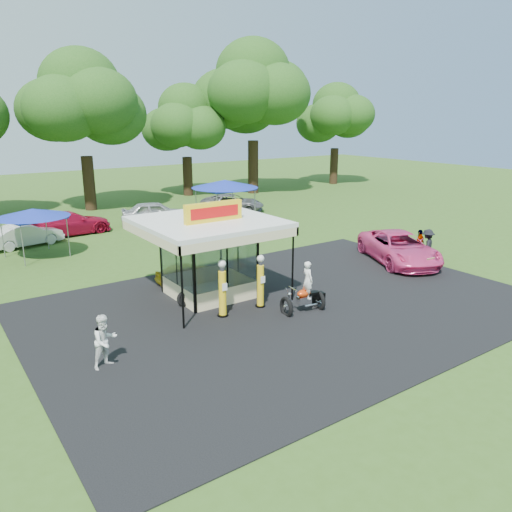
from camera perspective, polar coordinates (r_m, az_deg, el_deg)
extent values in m
plane|color=#35561A|center=(19.22, 7.48, -7.55)|extent=(120.00, 120.00, 0.00)
cube|color=black|center=(20.61, 3.73, -5.73)|extent=(20.00, 14.00, 0.04)
cube|color=white|center=(21.88, -5.33, -4.43)|extent=(3.00, 3.00, 0.06)
cube|color=white|center=(20.98, -5.55, 3.95)|extent=(5.40, 5.40, 0.18)
cube|color=yellow|center=(20.46, -4.89, 5.06)|extent=(2.60, 0.25, 0.80)
cube|color=red|center=(20.35, -4.71, 5.01)|extent=(2.21, 0.02, 0.45)
cylinder|color=black|center=(18.11, -8.44, -3.64)|extent=(0.08, 0.08, 3.20)
cylinder|color=black|center=(20.75, 4.22, -0.97)|extent=(0.08, 0.08, 3.20)
cylinder|color=black|center=(19.62, -3.81, -6.79)|extent=(0.43, 0.43, 0.10)
cylinder|color=yellow|center=(19.28, -3.86, -4.24)|extent=(0.29, 0.29, 1.76)
cylinder|color=silver|center=(18.96, -3.91, -1.46)|extent=(0.20, 0.20, 0.20)
sphere|color=white|center=(18.91, -3.92, -0.89)|extent=(0.31, 0.31, 0.31)
cube|color=white|center=(19.04, -3.60, -3.56)|extent=(0.22, 0.02, 0.29)
cylinder|color=black|center=(20.50, 0.50, -5.74)|extent=(0.42, 0.42, 0.09)
cylinder|color=yellow|center=(20.19, 0.50, -3.37)|extent=(0.28, 0.28, 1.70)
cylinder|color=silver|center=(19.90, 0.51, -0.80)|extent=(0.19, 0.19, 0.19)
sphere|color=white|center=(19.84, 0.51, -0.28)|extent=(0.30, 0.30, 0.30)
cube|color=white|center=(19.96, 0.79, -2.73)|extent=(0.21, 0.02, 0.28)
torus|color=black|center=(19.60, 3.48, -5.87)|extent=(0.27, 0.87, 0.85)
torus|color=black|center=(20.38, 7.16, -5.10)|extent=(0.27, 0.87, 0.85)
cube|color=silver|center=(19.95, 5.50, -5.02)|extent=(0.59, 0.35, 0.30)
ellipsoid|color=red|center=(19.85, 5.52, -4.25)|extent=(0.65, 0.37, 0.30)
cube|color=black|center=(20.06, 6.36, -4.25)|extent=(0.59, 0.33, 0.10)
cube|color=black|center=(20.32, 7.25, -4.52)|extent=(0.40, 0.39, 0.28)
cylinder|color=silver|center=(19.54, 3.88, -4.80)|extent=(0.45, 0.12, 0.91)
cylinder|color=silver|center=(19.49, 4.29, -3.74)|extent=(0.13, 0.61, 0.05)
sphere|color=silver|center=(19.48, 3.84, -4.39)|extent=(0.16, 0.16, 0.16)
imported|color=white|center=(19.75, 5.93, -2.74)|extent=(0.43, 0.60, 1.52)
torus|color=black|center=(20.65, -7.79, -4.93)|extent=(0.66, 0.36, 0.65)
torus|color=black|center=(20.71, -8.23, -4.88)|extent=(0.65, 0.34, 0.65)
cube|color=#593819|center=(25.73, 19.14, -1.13)|extent=(0.53, 0.28, 0.91)
cube|color=#593819|center=(25.86, 18.75, -1.02)|extent=(0.53, 0.28, 0.91)
imported|color=yellow|center=(23.57, -8.02, -1.86)|extent=(2.82, 1.13, 0.96)
imported|color=#EC4087|center=(27.46, 16.04, 0.92)|extent=(4.85, 6.39, 1.61)
imported|color=white|center=(16.27, -16.87, -9.29)|extent=(1.00, 0.87, 1.73)
imported|color=black|center=(27.82, 18.98, 1.07)|extent=(1.34, 1.08, 1.81)
imported|color=gray|center=(28.62, 18.19, 1.32)|extent=(1.00, 0.60, 1.60)
imported|color=silver|center=(32.74, -24.82, 2.19)|extent=(4.35, 2.26, 1.37)
imported|color=#A70C2A|center=(34.82, -20.56, 3.54)|extent=(5.52, 2.66, 1.55)
imported|color=#9E9EA3|center=(36.57, -11.41, 4.86)|extent=(5.16, 3.36, 1.63)
imported|color=#5F5E61|center=(40.57, -2.73, 6.06)|extent=(5.41, 5.04, 1.41)
cylinder|color=gray|center=(30.89, -26.60, 1.98)|extent=(0.05, 0.05, 2.15)
cylinder|color=gray|center=(31.32, -22.12, 2.67)|extent=(0.05, 0.05, 2.15)
cylinder|color=gray|center=(28.48, -25.80, 1.03)|extent=(0.05, 0.05, 2.15)
cylinder|color=gray|center=(28.94, -20.97, 1.78)|extent=(0.05, 0.05, 2.15)
cube|color=#182CA1|center=(29.66, -24.12, 4.01)|extent=(2.69, 2.69, 0.11)
cone|color=#182CA1|center=(29.61, -24.18, 4.53)|extent=(3.88, 3.88, 0.45)
cylinder|color=gray|center=(35.88, -6.87, 5.62)|extent=(0.06, 0.06, 2.57)
cylinder|color=gray|center=(37.37, -2.78, 6.12)|extent=(0.06, 0.06, 2.57)
cylinder|color=gray|center=(33.29, -4.39, 4.89)|extent=(0.06, 0.06, 2.57)
cylinder|color=gray|center=(34.90, -0.12, 5.44)|extent=(0.06, 0.06, 2.57)
cube|color=#182CA1|center=(35.11, -3.58, 7.71)|extent=(3.22, 3.22, 0.13)
cone|color=#182CA1|center=(35.07, -3.59, 8.25)|extent=(4.63, 4.63, 0.54)
cylinder|color=black|center=(43.40, -18.54, 7.88)|extent=(0.94, 0.94, 4.37)
ellipsoid|color=#1B4714|center=(43.07, -19.22, 15.38)|extent=(10.50, 10.50, 9.00)
cylinder|color=black|center=(49.39, -7.81, 9.02)|extent=(0.92, 0.92, 3.68)
ellipsoid|color=#1B4714|center=(49.06, -8.02, 14.48)|extent=(8.59, 8.59, 7.37)
cylinder|color=black|center=(50.41, -0.33, 10.14)|extent=(1.03, 1.03, 5.15)
ellipsoid|color=#1B4714|center=(50.19, -0.34, 17.64)|extent=(12.02, 12.02, 10.31)
cylinder|color=black|center=(58.07, 8.89, 10.12)|extent=(0.89, 0.89, 3.96)
ellipsoid|color=#1B4714|center=(57.80, 9.11, 15.02)|extent=(8.95, 8.95, 7.67)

